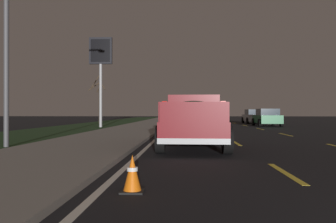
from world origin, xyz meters
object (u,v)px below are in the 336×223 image
sedan_silver (253,116)px  pickup_truck (194,120)px  street_light_near (14,8)px  bare_tree_far (100,100)px  traffic_cone_near (132,174)px  sedan_green (267,117)px  sedan_red (192,119)px  gas_price_sign (101,59)px

sedan_silver → pickup_truck: bearing=164.3°
street_light_near → bare_tree_far: (23.90, 3.01, -2.49)m
street_light_near → traffic_cone_near: size_ratio=14.34×
sedan_green → sedan_red: size_ratio=1.00×
sedan_green → street_light_near: bearing=144.2°
sedan_green → traffic_cone_near: bearing=162.2°
bare_tree_far → traffic_cone_near: 31.64m
sedan_silver → street_light_near: size_ratio=0.53×
sedan_red → bare_tree_far: (13.45, 9.59, 1.71)m
sedan_green → bare_tree_far: bearing=71.8°
sedan_silver → sedan_green: bearing=177.6°
gas_price_sign → bare_tree_far: bearing=14.9°
sedan_silver → sedan_red: 17.04m
sedan_red → gas_price_sign: 10.39m
pickup_truck → sedan_red: bearing=-1.0°
pickup_truck → sedan_green: pickup_truck is taller
traffic_cone_near → gas_price_sign: bearing=15.4°
pickup_truck → traffic_cone_near: bearing=170.5°
sedan_silver → street_light_near: street_light_near is taller
sedan_green → sedan_silver: 7.45m
bare_tree_far → pickup_truck: bearing=-158.3°
sedan_silver → gas_price_sign: (-10.11, 14.51, 4.82)m
sedan_red → traffic_cone_near: size_ratio=7.63×
sedan_red → traffic_cone_near: sedan_red is taller
street_light_near → pickup_truck: bearing=-88.2°
pickup_truck → gas_price_sign: gas_price_sign is taller
sedan_silver → gas_price_sign: bearing=124.9°
sedan_silver → traffic_cone_near: size_ratio=7.60×
sedan_green → pickup_truck: bearing=159.3°
bare_tree_far → traffic_cone_near: bare_tree_far is taller
sedan_green → gas_price_sign: (-2.67, 14.20, 4.82)m
sedan_red → gas_price_sign: (5.40, 7.46, 4.82)m
traffic_cone_near → sedan_green: bearing=-17.8°
street_light_near → traffic_cone_near: 9.64m
pickup_truck → gas_price_sign: size_ratio=0.74×
pickup_truck → sedan_green: bearing=-20.7°
sedan_green → traffic_cone_near: (-25.07, 8.04, -0.50)m
sedan_green → gas_price_sign: 15.24m
pickup_truck → bare_tree_far: bearing=21.7°
pickup_truck → street_light_near: size_ratio=0.66×
sedan_red → bare_tree_far: size_ratio=0.83×
sedan_red → bare_tree_far: bare_tree_far is taller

